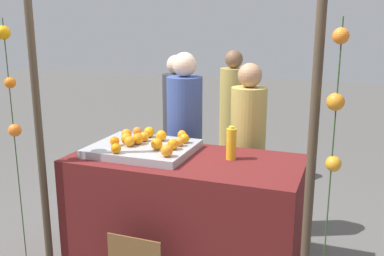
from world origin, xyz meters
The scene contains 27 objects.
stall_counter centered at (0.00, 0.00, 0.44)m, with size 1.77×0.84×0.88m, color #5B1919.
orange_tray centered at (-0.37, 0.02, 0.91)m, with size 0.79×0.65×0.06m, color #9EA0A5.
orange_0 centered at (-0.54, 0.26, 0.98)m, with size 0.08×0.08×0.08m, color orange.
orange_1 centered at (-0.41, 0.12, 0.98)m, with size 0.08×0.08×0.08m, color orange.
orange_2 centered at (-0.09, -0.01, 0.99)m, with size 0.08×0.08×0.08m, color orange.
orange_3 centered at (-0.43, 0.26, 0.99)m, with size 0.09×0.09×0.09m, color orange.
orange_4 centered at (-0.45, -0.06, 0.98)m, with size 0.08×0.08×0.08m, color orange.
orange_5 centered at (-0.08, 0.19, 0.98)m, with size 0.08×0.08×0.08m, color orange.
orange_6 centered at (-0.07, -0.20, 0.99)m, with size 0.09×0.09×0.09m, color orange.
orange_7 centered at (-0.57, 0.13, 0.99)m, with size 0.09×0.09×0.09m, color orange.
orange_8 centered at (-0.45, -0.25, 0.98)m, with size 0.08×0.08×0.08m, color orange.
orange_9 centered at (-0.56, -0.08, 0.98)m, with size 0.08×0.08×0.08m, color orange.
orange_10 centered at (-0.08, 0.09, 0.98)m, with size 0.07×0.07×0.07m, color orange.
orange_11 centered at (-0.14, 0.30, 0.98)m, with size 0.07×0.07×0.07m, color orange.
orange_12 centered at (-0.28, 0.19, 0.99)m, with size 0.09×0.09×0.09m, color orange.
orange_13 centered at (-0.21, -0.06, 0.99)m, with size 0.09×0.09×0.09m, color orange.
orange_14 centered at (-0.50, 0.00, 0.99)m, with size 0.09×0.09×0.09m, color orange.
orange_15 centered at (-0.41, 0.02, 0.99)m, with size 0.09×0.09×0.09m, color orange.
juice_bottle centered at (0.34, 0.09, 1.00)m, with size 0.08×0.08×0.25m.
vendor_left centered at (-0.27, 0.69, 0.76)m, with size 0.33×0.33×1.63m.
vendor_right centered at (0.33, 0.69, 0.72)m, with size 0.31×0.31×1.56m.
crowd_person_0 centered at (-0.17, 2.01, 0.74)m, with size 0.32×0.32×1.58m.
crowd_person_1 centered at (-0.68, 1.47, 0.72)m, with size 0.31×0.31×1.55m.
canopy_post_left centered at (-0.97, -0.46, 1.08)m, with size 0.06×0.06×2.17m, color #473828.
canopy_post_right centered at (0.97, -0.46, 1.08)m, with size 0.06×0.06×2.17m, color #473828.
garland_strand_left centered at (-1.16, -0.50, 1.46)m, with size 0.11×0.10×1.92m.
garland_strand_right centered at (1.08, -0.50, 1.44)m, with size 0.11×0.10×1.92m.
Camera 1 is at (1.15, -2.95, 1.89)m, focal length 40.64 mm.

